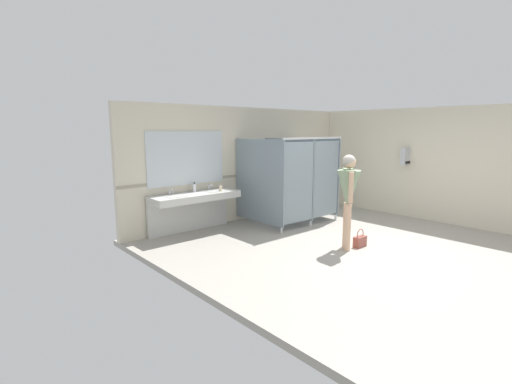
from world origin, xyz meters
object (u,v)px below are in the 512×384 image
object	(u,v)px
soap_dispenser	(194,188)
paper_towel_dispenser_upper	(406,157)
person_standing	(348,190)
handbag	(360,241)
paper_cup	(221,189)

from	to	relation	value
soap_dispenser	paper_towel_dispenser_upper	bearing A→B (deg)	-26.37
paper_towel_dispenser_upper	person_standing	size ratio (longest dim) A/B	0.23
handbag	soap_dispenser	distance (m)	3.44
handbag	person_standing	bearing A→B (deg)	162.87
person_standing	handbag	xyz separation A→B (m)	(0.30, -0.09, -0.95)
person_standing	handbag	world-z (taller)	person_standing
paper_towel_dispenser_upper	soap_dispenser	bearing A→B (deg)	153.63
person_standing	paper_cup	bearing A→B (deg)	109.13
handbag	soap_dispenser	xyz separation A→B (m)	(-1.64, 2.91, 0.80)
soap_dispenser	paper_cup	world-z (taller)	soap_dispenser
soap_dispenser	handbag	bearing A→B (deg)	-60.57
paper_cup	paper_towel_dispenser_upper	bearing A→B (deg)	-25.83
paper_towel_dispenser_upper	handbag	distance (m)	3.25
paper_towel_dispenser_upper	soap_dispenser	size ratio (longest dim) A/B	1.93
paper_towel_dispenser_upper	handbag	world-z (taller)	paper_towel_dispenser_upper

